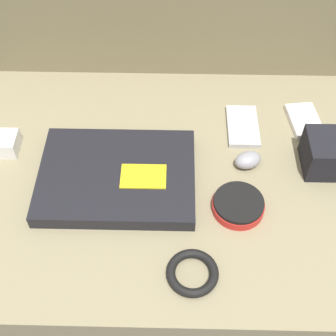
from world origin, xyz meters
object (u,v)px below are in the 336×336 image
speaker_puck (238,205)px  phone_black (243,126)px  camera_pouch (332,153)px  charger_brick (4,143)px  laptop (117,176)px  computer_mouse (248,160)px  phone_silver (304,121)px

speaker_puck → phone_black: bearing=83.1°
camera_pouch → charger_brick: (-0.69, 0.03, -0.02)m
camera_pouch → charger_brick: 0.69m
laptop → charger_brick: charger_brick is taller
charger_brick → speaker_puck: bearing=-16.5°
phone_black → charger_brick: (-0.52, -0.08, 0.01)m
computer_mouse → charger_brick: (-0.52, 0.03, 0.00)m
computer_mouse → phone_silver: bearing=21.3°
computer_mouse → speaker_puck: 0.12m
computer_mouse → speaker_puck: size_ratio=0.66×
phone_black → computer_mouse: bearing=-89.4°
phone_black → charger_brick: charger_brick is taller
laptop → phone_black: bearing=30.5°
speaker_puck → charger_brick: charger_brick is taller
phone_silver → charger_brick: bearing=-179.3°
computer_mouse → phone_silver: computer_mouse is taller
computer_mouse → speaker_puck: bearing=-125.3°
laptop → phone_black: (0.27, 0.16, -0.01)m
computer_mouse → charger_brick: bearing=155.1°
computer_mouse → laptop: bearing=168.9°
laptop → computer_mouse: 0.27m
phone_black → camera_pouch: 0.20m
phone_black → camera_pouch: bearing=-31.6°
laptop → phone_silver: laptop is taller
laptop → speaker_puck: 0.25m
phone_silver → charger_brick: 0.66m
laptop → charger_brick: bearing=162.1°
speaker_puck → computer_mouse: bearing=76.0°
laptop → camera_pouch: bearing=7.0°
speaker_puck → charger_brick: bearing=163.5°
camera_pouch → charger_brick: bearing=177.6°
speaker_puck → camera_pouch: camera_pouch is taller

